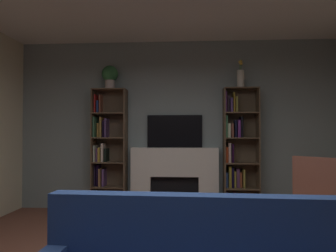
% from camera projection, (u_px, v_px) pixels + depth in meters
% --- Properties ---
extents(wall_back_accent, '(5.51, 0.06, 2.89)m').
position_uv_depth(wall_back_accent, '(175.00, 125.00, 5.58)').
color(wall_back_accent, gray).
rests_on(wall_back_accent, ground_plane).
extents(fireplace, '(1.56, 0.49, 1.07)m').
position_uv_depth(fireplace, '(175.00, 178.00, 5.43)').
color(fireplace, white).
rests_on(fireplace, ground_plane).
extents(tv, '(0.93, 0.06, 0.55)m').
position_uv_depth(tv, '(175.00, 131.00, 5.52)').
color(tv, black).
rests_on(tv, fireplace).
extents(bookshelf_left, '(0.57, 0.32, 2.05)m').
position_uv_depth(bookshelf_left, '(106.00, 154.00, 5.50)').
color(bookshelf_left, brown).
rests_on(bookshelf_left, ground_plane).
extents(bookshelf_right, '(0.57, 0.32, 2.05)m').
position_uv_depth(bookshelf_right, '(237.00, 153.00, 5.36)').
color(bookshelf_right, brown).
rests_on(bookshelf_right, ground_plane).
extents(potted_plant, '(0.28, 0.28, 0.40)m').
position_uv_depth(potted_plant, '(110.00, 76.00, 5.49)').
color(potted_plant, beige).
rests_on(potted_plant, bookshelf_left).
extents(vase_with_flowers, '(0.12, 0.12, 0.47)m').
position_uv_depth(vase_with_flowers, '(241.00, 78.00, 5.35)').
color(vase_with_flowers, silver).
rests_on(vase_with_flowers, bookshelf_right).
extents(armchair, '(0.81, 0.81, 1.04)m').
position_uv_depth(armchair, '(310.00, 203.00, 3.59)').
color(armchair, brown).
rests_on(armchair, ground_plane).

